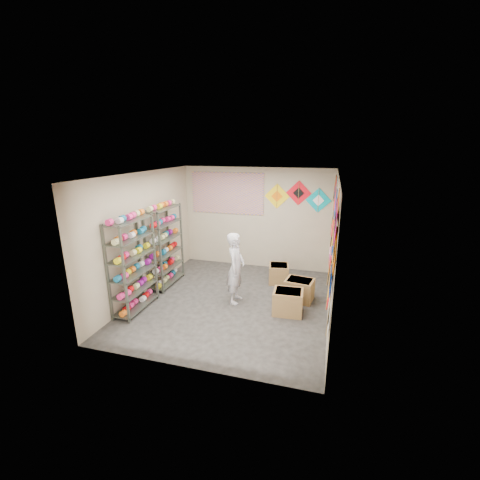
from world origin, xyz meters
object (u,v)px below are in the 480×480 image
(carton_b, at_px, (299,290))
(shelf_rack_front, at_px, (133,265))
(carton_a, at_px, (288,302))
(shelf_rack_back, at_px, (165,246))
(shopkeeper, at_px, (236,268))
(carton_c, at_px, (279,273))

(carton_b, bearing_deg, shelf_rack_front, -148.36)
(carton_a, distance_m, carton_b, 0.65)
(shelf_rack_front, bearing_deg, carton_a, 12.60)
(shelf_rack_back, bearing_deg, shelf_rack_front, -90.00)
(shopkeeper, distance_m, carton_b, 1.47)
(shopkeeper, bearing_deg, carton_c, -30.10)
(carton_a, bearing_deg, carton_c, 103.03)
(shelf_rack_front, bearing_deg, shopkeeper, 25.38)
(carton_c, bearing_deg, carton_b, -65.03)
(carton_b, height_order, carton_c, carton_b)
(carton_b, bearing_deg, carton_a, -94.98)
(shopkeeper, bearing_deg, shelf_rack_front, 115.17)
(carton_a, height_order, carton_c, carton_a)
(shelf_rack_back, relative_size, carton_b, 3.30)
(carton_a, bearing_deg, carton_b, 72.89)
(shopkeeper, xyz_separation_m, carton_c, (0.72, 1.26, -0.54))
(shelf_rack_front, xyz_separation_m, carton_c, (2.59, 2.14, -0.73))
(shelf_rack_front, distance_m, shelf_rack_back, 1.30)
(shopkeeper, distance_m, carton_a, 1.27)
(carton_c, bearing_deg, shelf_rack_front, -150.14)
(shelf_rack_back, height_order, carton_b, shelf_rack_back)
(shopkeeper, bearing_deg, carton_b, -72.28)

